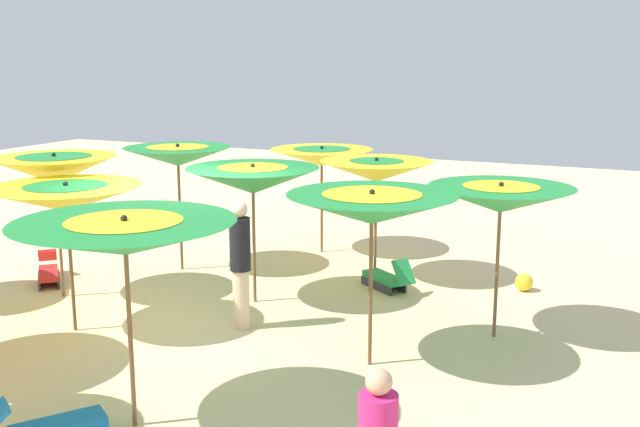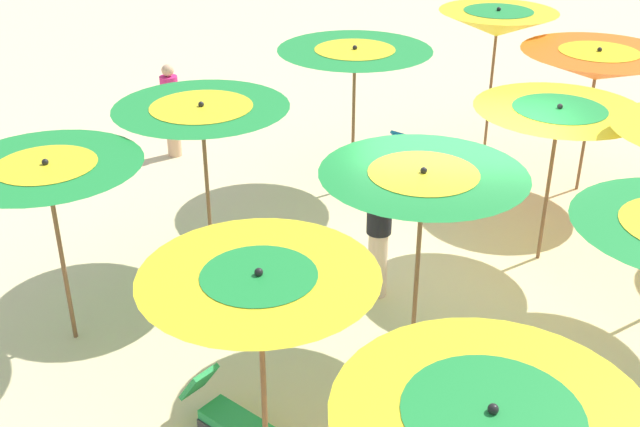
{
  "view_description": "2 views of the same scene",
  "coord_description": "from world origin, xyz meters",
  "px_view_note": "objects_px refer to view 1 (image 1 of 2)",
  "views": [
    {
      "loc": [
        6.31,
        -8.82,
        3.87
      ],
      "look_at": [
        1.77,
        1.15,
        1.58
      ],
      "focal_mm": 42.34,
      "sensor_mm": 36.0,
      "label": 1
    },
    {
      "loc": [
        0.95,
        8.4,
        5.37
      ],
      "look_at": [
        1.7,
        -0.23,
        0.89
      ],
      "focal_mm": 43.99,
      "sensor_mm": 36.0,
      "label": 2
    }
  ],
  "objects_px": {
    "beach_umbrella_7": "(376,171)",
    "beachgoer_1": "(240,262)",
    "beach_umbrella_3": "(501,199)",
    "lounger_0": "(47,427)",
    "beach_umbrella_6": "(253,180)",
    "beach_umbrella_10": "(178,156)",
    "beach_umbrella_11": "(322,157)",
    "lounger_2": "(387,278)",
    "beach_ball": "(524,282)",
    "beach_umbrella_2": "(372,208)",
    "beach_umbrella_9": "(55,169)",
    "beach_umbrella_5": "(66,198)",
    "beach_umbrella_1": "(125,237)",
    "lounger_1": "(48,272)"
  },
  "relations": [
    {
      "from": "beach_umbrella_10",
      "to": "lounger_0",
      "type": "height_order",
      "value": "beach_umbrella_10"
    },
    {
      "from": "beach_umbrella_2",
      "to": "beach_umbrella_11",
      "type": "distance_m",
      "value": 5.73
    },
    {
      "from": "lounger_1",
      "to": "beach_umbrella_9",
      "type": "bearing_deg",
      "value": 13.46
    },
    {
      "from": "beach_umbrella_1",
      "to": "beach_umbrella_7",
      "type": "height_order",
      "value": "beach_umbrella_1"
    },
    {
      "from": "beach_umbrella_11",
      "to": "beach_umbrella_5",
      "type": "bearing_deg",
      "value": -104.18
    },
    {
      "from": "beach_umbrella_1",
      "to": "beach_ball",
      "type": "relative_size",
      "value": 7.65
    },
    {
      "from": "beachgoer_1",
      "to": "beach_ball",
      "type": "xyz_separation_m",
      "value": [
        3.43,
        3.51,
        -0.84
      ]
    },
    {
      "from": "beach_umbrella_2",
      "to": "beach_ball",
      "type": "xyz_separation_m",
      "value": [
        1.26,
        3.98,
        -1.89
      ]
    },
    {
      "from": "beach_umbrella_1",
      "to": "beach_ball",
      "type": "height_order",
      "value": "beach_umbrella_1"
    },
    {
      "from": "beach_umbrella_11",
      "to": "beachgoer_1",
      "type": "bearing_deg",
      "value": -80.52
    },
    {
      "from": "beach_umbrella_11",
      "to": "lounger_2",
      "type": "relative_size",
      "value": 1.94
    },
    {
      "from": "beach_umbrella_1",
      "to": "beach_umbrella_6",
      "type": "relative_size",
      "value": 1.03
    },
    {
      "from": "beach_umbrella_9",
      "to": "beach_umbrella_10",
      "type": "relative_size",
      "value": 1.02
    },
    {
      "from": "beach_umbrella_1",
      "to": "lounger_0",
      "type": "distance_m",
      "value": 2.07
    },
    {
      "from": "beach_umbrella_9",
      "to": "beach_umbrella_10",
      "type": "xyz_separation_m",
      "value": [
        0.84,
        2.16,
        -0.0
      ]
    },
    {
      "from": "lounger_1",
      "to": "lounger_2",
      "type": "distance_m",
      "value": 5.89
    },
    {
      "from": "beach_umbrella_9",
      "to": "lounger_1",
      "type": "bearing_deg",
      "value": 148.08
    },
    {
      "from": "beach_umbrella_6",
      "to": "lounger_2",
      "type": "distance_m",
      "value": 2.88
    },
    {
      "from": "beach_umbrella_10",
      "to": "lounger_2",
      "type": "distance_m",
      "value": 4.34
    },
    {
      "from": "beach_umbrella_6",
      "to": "beach_ball",
      "type": "bearing_deg",
      "value": 31.64
    },
    {
      "from": "beach_umbrella_1",
      "to": "beach_umbrella_9",
      "type": "bearing_deg",
      "value": 141.33
    },
    {
      "from": "beach_umbrella_9",
      "to": "lounger_2",
      "type": "distance_m",
      "value": 5.7
    },
    {
      "from": "beach_umbrella_7",
      "to": "beach_umbrella_2",
      "type": "bearing_deg",
      "value": -70.57
    },
    {
      "from": "beach_umbrella_2",
      "to": "beachgoer_1",
      "type": "relative_size",
      "value": 1.22
    },
    {
      "from": "lounger_2",
      "to": "beach_ball",
      "type": "bearing_deg",
      "value": -122.71
    },
    {
      "from": "beach_umbrella_9",
      "to": "beach_umbrella_11",
      "type": "relative_size",
      "value": 1.11
    },
    {
      "from": "beach_umbrella_9",
      "to": "lounger_0",
      "type": "height_order",
      "value": "beach_umbrella_9"
    },
    {
      "from": "beach_umbrella_5",
      "to": "lounger_2",
      "type": "height_order",
      "value": "beach_umbrella_5"
    },
    {
      "from": "beach_umbrella_11",
      "to": "lounger_0",
      "type": "height_order",
      "value": "beach_umbrella_11"
    },
    {
      "from": "beach_ball",
      "to": "beach_umbrella_10",
      "type": "bearing_deg",
      "value": -167.95
    },
    {
      "from": "beach_umbrella_3",
      "to": "lounger_0",
      "type": "bearing_deg",
      "value": -125.08
    },
    {
      "from": "beach_umbrella_2",
      "to": "lounger_0",
      "type": "relative_size",
      "value": 1.78
    },
    {
      "from": "lounger_0",
      "to": "beachgoer_1",
      "type": "height_order",
      "value": "beachgoer_1"
    },
    {
      "from": "lounger_0",
      "to": "beach_umbrella_6",
      "type": "bearing_deg",
      "value": 38.69
    },
    {
      "from": "beach_umbrella_6",
      "to": "beachgoer_1",
      "type": "xyz_separation_m",
      "value": [
        0.42,
        -1.14,
        -0.99
      ]
    },
    {
      "from": "beach_umbrella_3",
      "to": "beach_umbrella_6",
      "type": "height_order",
      "value": "beach_umbrella_6"
    },
    {
      "from": "beach_umbrella_2",
      "to": "beachgoer_1",
      "type": "xyz_separation_m",
      "value": [
        -2.17,
        0.47,
        -1.05
      ]
    },
    {
      "from": "beach_umbrella_6",
      "to": "beachgoer_1",
      "type": "height_order",
      "value": "beach_umbrella_6"
    },
    {
      "from": "beach_umbrella_2",
      "to": "beach_umbrella_3",
      "type": "xyz_separation_m",
      "value": [
        1.24,
        1.66,
        -0.07
      ]
    },
    {
      "from": "beach_umbrella_2",
      "to": "beach_umbrella_7",
      "type": "xyz_separation_m",
      "value": [
        -1.25,
        3.54,
        -0.1
      ]
    },
    {
      "from": "beach_umbrella_3",
      "to": "lounger_0",
      "type": "distance_m",
      "value": 6.3
    },
    {
      "from": "beach_umbrella_7",
      "to": "lounger_2",
      "type": "xyz_separation_m",
      "value": [
        0.38,
        -0.45,
        -1.74
      ]
    },
    {
      "from": "beach_umbrella_1",
      "to": "beach_umbrella_5",
      "type": "distance_m",
      "value": 3.26
    },
    {
      "from": "beach_umbrella_5",
      "to": "beach_umbrella_6",
      "type": "distance_m",
      "value": 2.81
    },
    {
      "from": "beach_umbrella_10",
      "to": "beach_umbrella_1",
      "type": "bearing_deg",
      "value": -60.03
    },
    {
      "from": "beach_umbrella_2",
      "to": "lounger_2",
      "type": "bearing_deg",
      "value": 105.65
    },
    {
      "from": "beach_umbrella_11",
      "to": "lounger_1",
      "type": "relative_size",
      "value": 1.97
    },
    {
      "from": "beach_umbrella_7",
      "to": "beachgoer_1",
      "type": "bearing_deg",
      "value": -106.69
    },
    {
      "from": "beach_umbrella_1",
      "to": "beach_umbrella_5",
      "type": "bearing_deg",
      "value": 142.91
    },
    {
      "from": "beach_umbrella_7",
      "to": "beach_umbrella_10",
      "type": "bearing_deg",
      "value": -166.51
    }
  ]
}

